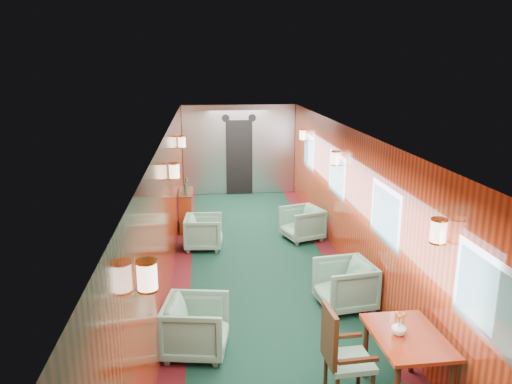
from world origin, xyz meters
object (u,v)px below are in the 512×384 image
credenza (186,209)px  armchair_right_near (345,285)px  side_chair (340,352)px  armchair_right_far (302,224)px  dining_table (407,345)px  armchair_left_near (196,327)px  armchair_left_far (204,232)px

credenza → armchair_right_near: 4.54m
side_chair → armchair_right_far: side_chair is taller
dining_table → armchair_left_near: 2.45m
side_chair → dining_table: bearing=-6.5°
armchair_left_far → armchair_right_far: 1.98m
armchair_right_near → side_chair: bearing=-25.8°
credenza → armchair_left_far: credenza is taller
armchair_right_far → side_chair: bearing=-24.7°
armchair_right_far → dining_table: bearing=-16.7°
side_chair → armchair_left_near: bearing=140.4°
armchair_left_near → armchair_right_near: size_ratio=0.99×
dining_table → side_chair: (-0.69, 0.03, -0.05)m
dining_table → armchair_left_far: bearing=112.4°
credenza → armchair_left_near: 4.83m
side_chair → armchair_right_far: 4.97m
credenza → armchair_right_far: size_ratio=1.50×
armchair_left_near → armchair_right_far: size_ratio=1.04×
credenza → armchair_left_far: bearing=-73.7°
armchair_left_far → dining_table: bearing=-152.1°
armchair_left_far → armchair_right_far: size_ratio=0.97×
side_chair → armchair_left_far: 4.85m
credenza → armchair_right_far: 2.52m
dining_table → credenza: (-2.44, 5.93, -0.21)m
dining_table → armchair_right_near: 2.08m
side_chair → credenza: (-1.75, 5.89, -0.16)m
armchair_left_near → side_chair: bearing=-116.6°
dining_table → side_chair: 0.69m
dining_table → armchair_left_far: size_ratio=1.44×
credenza → armchair_left_near: credenza is taller
side_chair → credenza: size_ratio=0.98×
armchair_right_far → credenza: bearing=-130.5°
dining_table → credenza: credenza is taller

